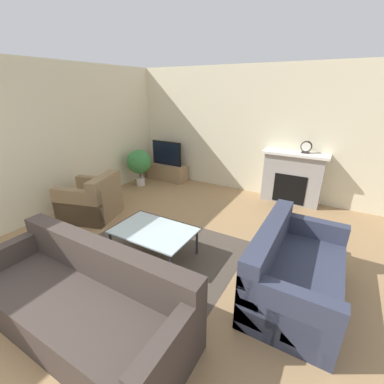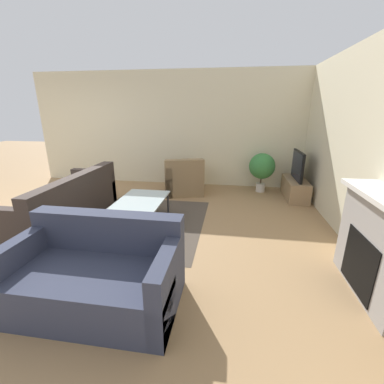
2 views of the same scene
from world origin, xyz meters
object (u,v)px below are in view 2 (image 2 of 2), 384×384
at_px(potted_plant, 262,167).
at_px(armchair_by_window, 183,180).
at_px(coffee_table, 141,202).
at_px(couch_sectional, 64,205).
at_px(couch_loveseat, 97,275).
at_px(tv, 298,166).

bearing_deg(potted_plant, armchair_by_window, -78.80).
bearing_deg(armchair_by_window, coffee_table, 60.98).
relative_size(couch_sectional, couch_loveseat, 1.45).
distance_m(couch_sectional, couch_loveseat, 2.25).
xyz_separation_m(tv, coffee_table, (1.75, -2.81, -0.33)).
bearing_deg(couch_sectional, couch_loveseat, 41.60).
relative_size(tv, couch_sectional, 0.36).
bearing_deg(couch_loveseat, potted_plant, 63.77).
bearing_deg(couch_sectional, tv, 114.81).
height_order(tv, couch_loveseat, tv).
bearing_deg(potted_plant, coffee_table, -45.64).
bearing_deg(couch_sectional, armchair_by_window, 138.24).
xyz_separation_m(couch_loveseat, potted_plant, (-3.90, 1.92, 0.29)).
xyz_separation_m(tv, potted_plant, (-0.33, -0.68, -0.13)).
xyz_separation_m(couch_sectional, coffee_table, (-0.14, 1.29, 0.09)).
bearing_deg(couch_loveseat, couch_sectional, 131.60).
xyz_separation_m(coffee_table, potted_plant, (-2.08, 2.12, 0.20)).
height_order(couch_sectional, armchair_by_window, same).
bearing_deg(armchair_by_window, couch_loveseat, 70.53).
relative_size(tv, couch_loveseat, 0.53).
height_order(couch_loveseat, potted_plant, potted_plant).
bearing_deg(couch_sectional, coffee_table, 96.38).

